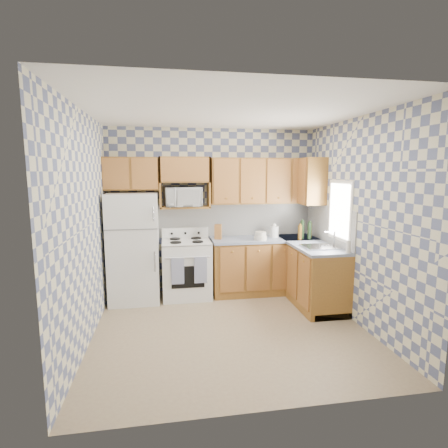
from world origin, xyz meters
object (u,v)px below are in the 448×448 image
at_px(stove_body, 187,269).
at_px(electric_kettle, 274,232).
at_px(refrigerator, 134,248).
at_px(microwave, 183,197).

relative_size(stove_body, electric_kettle, 5.00).
distance_m(refrigerator, electric_kettle, 2.28).
distance_m(stove_body, microwave, 1.17).
relative_size(refrigerator, electric_kettle, 9.33).
xyz_separation_m(stove_body, microwave, (-0.04, 0.14, 1.16)).
distance_m(microwave, electric_kettle, 1.62).
height_order(microwave, electric_kettle, microwave).
xyz_separation_m(microwave, electric_kettle, (1.50, -0.08, -0.60)).
bearing_deg(refrigerator, stove_body, 1.78).
height_order(refrigerator, stove_body, refrigerator).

